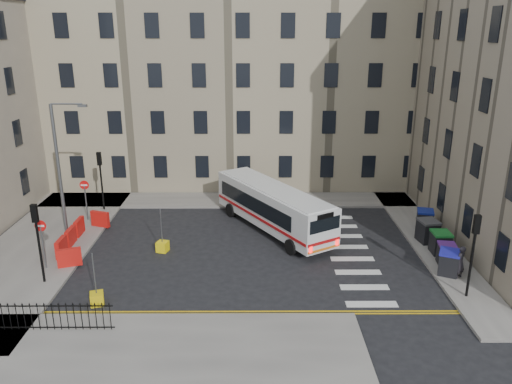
{
  "coord_description": "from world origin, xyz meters",
  "views": [
    {
      "loc": [
        -1.48,
        -26.38,
        12.24
      ],
      "look_at": [
        -1.36,
        1.64,
        3.0
      ],
      "focal_mm": 35.0,
      "sensor_mm": 36.0,
      "label": 1
    }
  ],
  "objects_px": {
    "wheelie_bin_b": "(447,254)",
    "wheelie_bin_a": "(449,262)",
    "wheelie_bin_c": "(440,242)",
    "wheelie_bin_e": "(425,220)",
    "bollard_yellow": "(163,247)",
    "bus": "(273,206)",
    "bollard_chevron": "(97,299)",
    "pedestrian": "(460,262)",
    "wheelie_bin_d": "(428,231)",
    "streetlamp": "(59,169)"
  },
  "relations": [
    {
      "from": "wheelie_bin_b",
      "to": "bollard_chevron",
      "type": "bearing_deg",
      "value": -160.04
    },
    {
      "from": "wheelie_bin_c",
      "to": "pedestrian",
      "type": "relative_size",
      "value": 0.73
    },
    {
      "from": "streetlamp",
      "to": "bus",
      "type": "height_order",
      "value": "streetlamp"
    },
    {
      "from": "bus",
      "to": "pedestrian",
      "type": "bearing_deg",
      "value": -67.68
    },
    {
      "from": "wheelie_bin_a",
      "to": "wheelie_bin_d",
      "type": "distance_m",
      "value": 4.08
    },
    {
      "from": "wheelie_bin_b",
      "to": "wheelie_bin_c",
      "type": "height_order",
      "value": "wheelie_bin_c"
    },
    {
      "from": "pedestrian",
      "to": "bollard_chevron",
      "type": "height_order",
      "value": "pedestrian"
    },
    {
      "from": "bollard_yellow",
      "to": "wheelie_bin_d",
      "type": "bearing_deg",
      "value": 3.76
    },
    {
      "from": "bus",
      "to": "pedestrian",
      "type": "relative_size",
      "value": 5.72
    },
    {
      "from": "wheelie_bin_a",
      "to": "bollard_yellow",
      "type": "height_order",
      "value": "wheelie_bin_a"
    },
    {
      "from": "wheelie_bin_a",
      "to": "wheelie_bin_d",
      "type": "xyz_separation_m",
      "value": [
        0.27,
        4.08,
        0.05
      ]
    },
    {
      "from": "bollard_chevron",
      "to": "pedestrian",
      "type": "bearing_deg",
      "value": 7.32
    },
    {
      "from": "bollard_yellow",
      "to": "pedestrian",
      "type": "bearing_deg",
      "value": -12.7
    },
    {
      "from": "wheelie_bin_b",
      "to": "wheelie_bin_e",
      "type": "distance_m",
      "value": 4.94
    },
    {
      "from": "wheelie_bin_e",
      "to": "bollard_yellow",
      "type": "relative_size",
      "value": 2.24
    },
    {
      "from": "streetlamp",
      "to": "bollard_yellow",
      "type": "relative_size",
      "value": 13.57
    },
    {
      "from": "wheelie_bin_c",
      "to": "pedestrian",
      "type": "bearing_deg",
      "value": -90.99
    },
    {
      "from": "wheelie_bin_b",
      "to": "wheelie_bin_a",
      "type": "bearing_deg",
      "value": -97.36
    },
    {
      "from": "wheelie_bin_a",
      "to": "bollard_chevron",
      "type": "bearing_deg",
      "value": -146.7
    },
    {
      "from": "wheelie_bin_d",
      "to": "wheelie_bin_a",
      "type": "bearing_deg",
      "value": -103.07
    },
    {
      "from": "bus",
      "to": "wheelie_bin_e",
      "type": "height_order",
      "value": "bus"
    },
    {
      "from": "wheelie_bin_c",
      "to": "wheelie_bin_e",
      "type": "distance_m",
      "value": 3.55
    },
    {
      "from": "pedestrian",
      "to": "bollard_yellow",
      "type": "relative_size",
      "value": 2.89
    },
    {
      "from": "pedestrian",
      "to": "wheelie_bin_d",
      "type": "bearing_deg",
      "value": -126.38
    },
    {
      "from": "wheelie_bin_b",
      "to": "wheelie_bin_e",
      "type": "xyz_separation_m",
      "value": [
        0.43,
        4.92,
        0.05
      ]
    },
    {
      "from": "streetlamp",
      "to": "wheelie_bin_b",
      "type": "height_order",
      "value": "streetlamp"
    },
    {
      "from": "pedestrian",
      "to": "streetlamp",
      "type": "bearing_deg",
      "value": -52.14
    },
    {
      "from": "wheelie_bin_d",
      "to": "pedestrian",
      "type": "distance_m",
      "value": 4.55
    },
    {
      "from": "wheelie_bin_b",
      "to": "bollard_chevron",
      "type": "xyz_separation_m",
      "value": [
        -17.61,
        -3.83,
        -0.42
      ]
    },
    {
      "from": "wheelie_bin_a",
      "to": "wheelie_bin_c",
      "type": "relative_size",
      "value": 1.14
    },
    {
      "from": "bus",
      "to": "wheelie_bin_d",
      "type": "bearing_deg",
      "value": -45.04
    },
    {
      "from": "bus",
      "to": "bollard_chevron",
      "type": "relative_size",
      "value": 16.54
    },
    {
      "from": "bus",
      "to": "wheelie_bin_b",
      "type": "relative_size",
      "value": 8.69
    },
    {
      "from": "wheelie_bin_e",
      "to": "wheelie_bin_a",
      "type": "bearing_deg",
      "value": -82.02
    },
    {
      "from": "streetlamp",
      "to": "bus",
      "type": "bearing_deg",
      "value": 4.83
    },
    {
      "from": "bollard_yellow",
      "to": "wheelie_bin_b",
      "type": "bearing_deg",
      "value": -7.2
    },
    {
      "from": "bus",
      "to": "pedestrian",
      "type": "height_order",
      "value": "bus"
    },
    {
      "from": "wheelie_bin_e",
      "to": "wheelie_bin_b",
      "type": "bearing_deg",
      "value": -80.16
    },
    {
      "from": "pedestrian",
      "to": "bollard_chevron",
      "type": "bearing_deg",
      "value": -30.28
    },
    {
      "from": "wheelie_bin_a",
      "to": "pedestrian",
      "type": "bearing_deg",
      "value": -28.14
    },
    {
      "from": "bus",
      "to": "wheelie_bin_b",
      "type": "distance_m",
      "value": 10.55
    },
    {
      "from": "wheelie_bin_b",
      "to": "wheelie_bin_e",
      "type": "relative_size",
      "value": 0.85
    },
    {
      "from": "bus",
      "to": "wheelie_bin_d",
      "type": "height_order",
      "value": "bus"
    },
    {
      "from": "bus",
      "to": "wheelie_bin_e",
      "type": "bearing_deg",
      "value": -33.1
    },
    {
      "from": "bollard_chevron",
      "to": "bollard_yellow",
      "type": "bearing_deg",
      "value": 70.68
    },
    {
      "from": "wheelie_bin_b",
      "to": "wheelie_bin_d",
      "type": "xyz_separation_m",
      "value": [
        -0.02,
        2.99,
        0.1
      ]
    },
    {
      "from": "bus",
      "to": "bollard_chevron",
      "type": "bearing_deg",
      "value": -164.58
    },
    {
      "from": "streetlamp",
      "to": "wheelie_bin_e",
      "type": "xyz_separation_m",
      "value": [
        22.27,
        0.79,
        -3.56
      ]
    },
    {
      "from": "wheelie_bin_d",
      "to": "pedestrian",
      "type": "height_order",
      "value": "pedestrian"
    },
    {
      "from": "wheelie_bin_b",
      "to": "bollard_yellow",
      "type": "relative_size",
      "value": 1.9
    }
  ]
}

